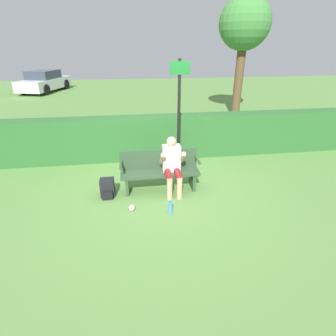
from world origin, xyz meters
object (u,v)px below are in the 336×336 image
Objects in this scene: park_bench at (160,170)px; water_bottle at (170,208)px; tree at (245,26)px; backpack at (107,188)px; person_seated at (172,163)px; parked_car at (44,82)px; signpost at (179,108)px.

park_bench is 1.00m from water_bottle.
park_bench is 0.36× the size of tree.
tree is at bearing 50.34° from backpack.
parked_car is (-6.15, 13.84, 0.00)m from person_seated.
parked_car is (-4.84, 13.88, 0.45)m from backpack.
signpost is at bearing -136.30° from parked_car.
signpost is at bearing 61.80° from park_bench.
backpack is 0.09× the size of parked_car.
backpack is at bearing -178.30° from person_seated.
tree is at bearing 56.18° from park_bench.
parked_car is 12.90m from tree.
parked_car is (-6.50, 12.62, -0.84)m from signpost.
parked_car is (-5.92, 13.71, 0.20)m from park_bench.
park_bench reaches higher than water_bottle.
signpost is 6.21m from tree.
water_bottle is at bearing -85.22° from park_bench.
signpost reaches higher than person_seated.
backpack is 0.15× the size of signpost.
person_seated is (0.24, -0.13, 0.20)m from park_bench.
park_bench is at bearing 8.76° from backpack.
water_bottle is (-0.16, -0.82, -0.50)m from person_seated.
person_seated is at bearing 78.99° from water_bottle.
backpack is 0.08× the size of tree.
water_bottle is (1.16, -0.78, -0.05)m from backpack.
water_bottle is at bearing -141.32° from parked_car.
person_seated is 3.10× the size of backpack.
water_bottle is at bearing -119.51° from tree.
water_bottle is 8.55m from tree.
backpack is 14.71m from parked_car.
water_bottle is 15.85m from parked_car.
signpost is at bearing 74.08° from person_seated.
person_seated is at bearing -121.65° from tree.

